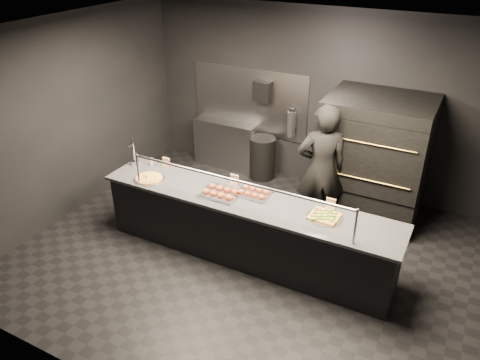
# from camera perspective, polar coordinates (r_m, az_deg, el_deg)

# --- Properties ---
(room) EXTENTS (6.04, 6.00, 3.00)m
(room) POSITION_cam_1_polar(r_m,az_deg,el_deg) (5.86, 0.79, 2.78)
(room) COLOR black
(room) RESTS_ON ground
(service_counter) EXTENTS (4.10, 0.78, 1.37)m
(service_counter) POSITION_cam_1_polar(r_m,az_deg,el_deg) (6.34, 0.71, -5.87)
(service_counter) COLOR black
(service_counter) RESTS_ON ground
(pizza_oven) EXTENTS (1.50, 1.23, 1.91)m
(pizza_oven) POSITION_cam_1_polar(r_m,az_deg,el_deg) (7.34, 16.00, 2.60)
(pizza_oven) COLOR black
(pizza_oven) RESTS_ON ground
(prep_shelf) EXTENTS (1.20, 0.35, 0.90)m
(prep_shelf) POSITION_cam_1_polar(r_m,az_deg,el_deg) (8.80, -1.72, 4.42)
(prep_shelf) COLOR #99999E
(prep_shelf) RESTS_ON ground
(towel_dispenser) EXTENTS (0.30, 0.20, 0.35)m
(towel_dispenser) POSITION_cam_1_polar(r_m,az_deg,el_deg) (8.16, 2.78, 10.72)
(towel_dispenser) COLOR black
(towel_dispenser) RESTS_ON room
(fire_extinguisher) EXTENTS (0.14, 0.14, 0.51)m
(fire_extinguisher) POSITION_cam_1_polar(r_m,az_deg,el_deg) (8.13, 6.27, 6.85)
(fire_extinguisher) COLOR #B2B2B7
(fire_extinguisher) RESTS_ON room
(beer_tap) EXTENTS (0.12, 0.18, 0.47)m
(beer_tap) POSITION_cam_1_polar(r_m,az_deg,el_deg) (7.08, -12.77, 2.81)
(beer_tap) COLOR silver
(beer_tap) RESTS_ON service_counter
(round_pizza) EXTENTS (0.44, 0.44, 0.03)m
(round_pizza) POSITION_cam_1_polar(r_m,az_deg,el_deg) (6.67, -11.02, 0.21)
(round_pizza) COLOR silver
(round_pizza) RESTS_ON service_counter
(slider_tray_a) EXTENTS (0.56, 0.45, 0.08)m
(slider_tray_a) POSITION_cam_1_polar(r_m,az_deg,el_deg) (6.18, -2.41, -1.52)
(slider_tray_a) COLOR silver
(slider_tray_a) RESTS_ON service_counter
(slider_tray_b) EXTENTS (0.48, 0.37, 0.07)m
(slider_tray_b) POSITION_cam_1_polar(r_m,az_deg,el_deg) (6.18, 1.66, -1.55)
(slider_tray_b) COLOR silver
(slider_tray_b) RESTS_ON service_counter
(square_pizza) EXTENTS (0.44, 0.44, 0.05)m
(square_pizza) POSITION_cam_1_polar(r_m,az_deg,el_deg) (5.79, 10.25, -4.40)
(square_pizza) COLOR silver
(square_pizza) RESTS_ON service_counter
(condiment_jar) EXTENTS (0.15, 0.06, 0.10)m
(condiment_jar) POSITION_cam_1_polar(r_m,az_deg,el_deg) (7.05, -10.57, 2.15)
(condiment_jar) COLOR silver
(condiment_jar) RESTS_ON service_counter
(tent_cards) EXTENTS (2.62, 0.04, 0.15)m
(tent_cards) POSITION_cam_1_polar(r_m,az_deg,el_deg) (6.37, -0.07, -0.07)
(tent_cards) COLOR white
(tent_cards) RESTS_ON service_counter
(trash_bin) EXTENTS (0.46, 0.46, 0.77)m
(trash_bin) POSITION_cam_1_polar(r_m,az_deg,el_deg) (8.41, 2.75, 2.72)
(trash_bin) COLOR black
(trash_bin) RESTS_ON ground
(worker) EXTENTS (0.85, 0.76, 1.96)m
(worker) POSITION_cam_1_polar(r_m,az_deg,el_deg) (6.79, 9.87, 1.26)
(worker) COLOR black
(worker) RESTS_ON ground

